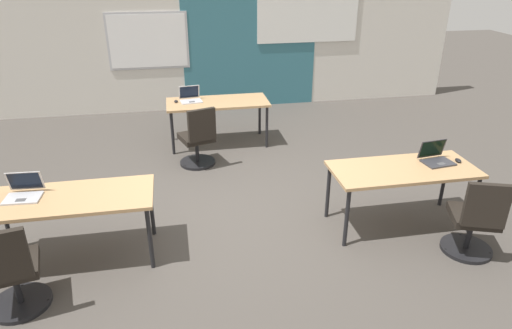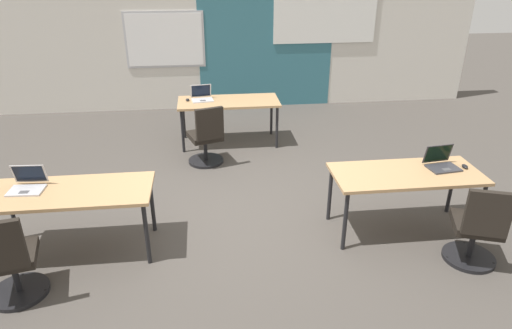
% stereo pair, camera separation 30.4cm
% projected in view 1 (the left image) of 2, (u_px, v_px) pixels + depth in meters
% --- Properties ---
extents(ground_plane, '(24.00, 24.00, 0.00)m').
position_uv_depth(ground_plane, '(239.00, 211.00, 5.53)').
color(ground_plane, '#47423D').
extents(back_wall_assembly, '(10.00, 0.27, 2.80)m').
position_uv_depth(back_wall_assembly, '(206.00, 36.00, 8.66)').
color(back_wall_assembly, silver).
rests_on(back_wall_assembly, ground).
extents(desk_near_left, '(1.60, 0.70, 0.72)m').
position_uv_depth(desk_near_left, '(70.00, 202.00, 4.43)').
color(desk_near_left, tan).
rests_on(desk_near_left, ground).
extents(desk_near_right, '(1.60, 0.70, 0.72)m').
position_uv_depth(desk_near_right, '(403.00, 173.00, 5.01)').
color(desk_near_right, tan).
rests_on(desk_near_right, ground).
extents(desk_far_center, '(1.60, 0.70, 0.72)m').
position_uv_depth(desk_far_center, '(218.00, 105.00, 7.20)').
color(desk_far_center, tan).
rests_on(desk_far_center, ground).
extents(laptop_far_left, '(0.37, 0.33, 0.23)m').
position_uv_depth(laptop_far_left, '(191.00, 98.00, 7.17)').
color(laptop_far_left, silver).
rests_on(laptop_far_left, desk_far_center).
extents(mouse_far_left, '(0.06, 0.10, 0.03)m').
position_uv_depth(mouse_far_left, '(176.00, 101.00, 7.12)').
color(mouse_far_left, black).
rests_on(mouse_far_left, desk_far_center).
extents(chair_far_left, '(0.55, 0.61, 0.92)m').
position_uv_depth(chair_far_left, '(198.00, 142.00, 6.56)').
color(chair_far_left, black).
rests_on(chair_far_left, ground).
extents(laptop_near_left_end, '(0.35, 0.31, 0.23)m').
position_uv_depth(laptop_near_left_end, '(24.00, 192.00, 4.38)').
color(laptop_near_left_end, '#B7B7BC').
rests_on(laptop_near_left_end, desk_near_left).
extents(chair_near_left_end, '(0.52, 0.58, 0.92)m').
position_uv_depth(chair_near_left_end, '(12.00, 276.00, 3.86)').
color(chair_near_left_end, black).
rests_on(chair_near_left_end, ground).
extents(laptop_near_right_end, '(0.36, 0.32, 0.23)m').
position_uv_depth(laptop_near_right_end, '(436.00, 158.00, 5.11)').
color(laptop_near_right_end, '#333338').
rests_on(laptop_near_right_end, desk_near_right).
extents(mouse_near_right_end, '(0.06, 0.10, 0.03)m').
position_uv_depth(mouse_near_right_end, '(458.00, 160.00, 5.12)').
color(mouse_near_right_end, black).
rests_on(mouse_near_right_end, desk_near_right).
extents(chair_near_right_end, '(0.56, 0.61, 0.92)m').
position_uv_depth(chair_near_right_end, '(474.00, 224.00, 4.60)').
color(chair_near_right_end, black).
rests_on(chair_near_right_end, ground).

